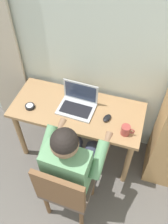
% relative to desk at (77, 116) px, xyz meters
% --- Properties ---
extents(wall_back, '(4.80, 0.05, 2.50)m').
position_rel_desk_xyz_m(wall_back, '(0.29, 0.34, 0.63)').
color(wall_back, silver).
rests_on(wall_back, ground_plane).
extents(desk, '(1.27, 0.55, 0.73)m').
position_rel_desk_xyz_m(desk, '(0.00, 0.00, 0.00)').
color(desk, '#9E754C').
rests_on(desk, ground_plane).
extents(chair, '(0.44, 0.42, 0.89)m').
position_rel_desk_xyz_m(chair, '(0.12, -0.69, -0.12)').
color(chair, brown).
rests_on(chair, ground_plane).
extents(person_seated, '(0.54, 0.60, 1.21)m').
position_rel_desk_xyz_m(person_seated, '(0.13, -0.50, 0.07)').
color(person_seated, '#33384C').
rests_on(person_seated, ground_plane).
extents(laptop, '(0.35, 0.27, 0.24)m').
position_rel_desk_xyz_m(laptop, '(-0.00, 0.03, 0.17)').
color(laptop, '#B7BABF').
rests_on(laptop, desk).
extents(computer_mouse, '(0.09, 0.11, 0.03)m').
position_rel_desk_xyz_m(computer_mouse, '(0.30, -0.04, 0.13)').
color(computer_mouse, black).
rests_on(computer_mouse, desk).
extents(desk_clock, '(0.09, 0.09, 0.03)m').
position_rel_desk_xyz_m(desk_clock, '(-0.44, -0.12, 0.13)').
color(desk_clock, black).
rests_on(desk_clock, desk).
extents(coffee_mug, '(0.12, 0.08, 0.09)m').
position_rel_desk_xyz_m(coffee_mug, '(0.49, -0.15, 0.16)').
color(coffee_mug, '#9E3D38').
rests_on(coffee_mug, desk).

